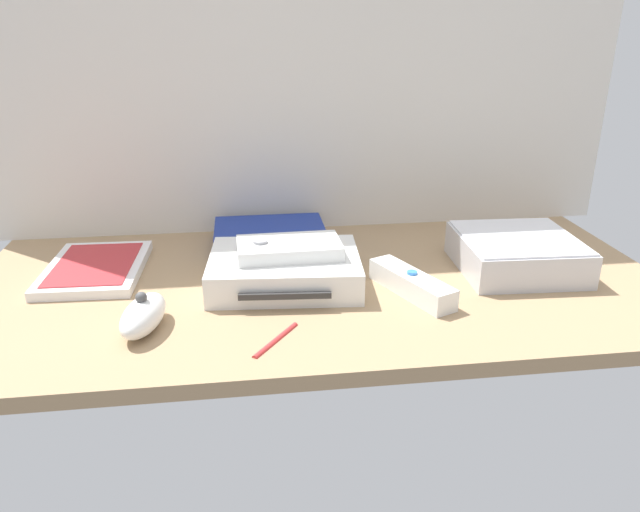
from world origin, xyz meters
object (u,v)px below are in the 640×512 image
(remote_nunchuk, at_px, (143,315))
(stylus_pen, at_px, (276,338))
(game_case, at_px, (95,268))
(network_router, at_px, (270,235))
(remote_wand, at_px, (411,284))
(remote_classic_pad, at_px, (289,248))
(mini_computer, at_px, (517,253))
(game_console, at_px, (285,271))

(remote_nunchuk, height_order, stylus_pen, remote_nunchuk)
(game_case, relative_size, network_router, 1.08)
(remote_wand, distance_m, remote_classic_pad, 0.18)
(network_router, bearing_deg, stylus_pen, -91.66)
(mini_computer, distance_m, game_case, 0.63)
(mini_computer, distance_m, remote_nunchuk, 0.54)
(game_console, distance_m, mini_computer, 0.35)
(network_router, relative_size, remote_wand, 1.20)
(network_router, height_order, stylus_pen, network_router)
(network_router, bearing_deg, remote_nunchuk, -121.32)
(network_router, distance_m, remote_classic_pad, 0.16)
(mini_computer, bearing_deg, game_console, -178.03)
(network_router, distance_m, stylus_pen, 0.32)
(game_console, distance_m, remote_classic_pad, 0.03)
(remote_classic_pad, xyz_separation_m, stylus_pen, (-0.03, -0.16, -0.05))
(mini_computer, relative_size, game_case, 0.91)
(game_console, xyz_separation_m, stylus_pen, (-0.02, -0.16, -0.02))
(mini_computer, bearing_deg, network_router, 157.17)
(remote_nunchuk, height_order, remote_classic_pad, remote_classic_pad)
(remote_nunchuk, bearing_deg, remote_classic_pad, 44.51)
(network_router, bearing_deg, mini_computer, -22.61)
(game_case, distance_m, remote_wand, 0.47)
(mini_computer, relative_size, remote_nunchuk, 1.65)
(remote_nunchuk, bearing_deg, network_router, 71.64)
(game_case, xyz_separation_m, stylus_pen, (0.25, -0.24, -0.00))
(game_console, distance_m, remote_nunchuk, 0.21)
(game_case, distance_m, stylus_pen, 0.35)
(game_case, xyz_separation_m, remote_wand, (0.45, -0.13, 0.01))
(game_console, xyz_separation_m, game_case, (-0.28, 0.08, -0.01))
(mini_computer, distance_m, remote_wand, 0.19)
(game_console, xyz_separation_m, remote_classic_pad, (0.01, 0.01, 0.03))
(mini_computer, xyz_separation_m, network_router, (-0.36, 0.15, -0.01))
(network_router, xyz_separation_m, remote_wand, (0.18, -0.22, -0.00))
(game_case, height_order, remote_classic_pad, remote_classic_pad)
(game_console, relative_size, stylus_pen, 2.47)
(game_console, relative_size, remote_nunchuk, 2.07)
(game_case, xyz_separation_m, remote_nunchuk, (0.10, -0.19, 0.01))
(remote_nunchuk, relative_size, remote_classic_pad, 0.74)
(network_router, distance_m, remote_nunchuk, 0.32)
(game_case, height_order, remote_nunchuk, remote_nunchuk)
(remote_nunchuk, bearing_deg, game_console, 44.23)
(remote_classic_pad, bearing_deg, game_console, -143.04)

